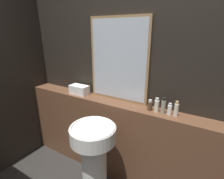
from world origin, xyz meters
The scene contains 10 objects.
wall_back centered at (0.00, 1.67, 1.25)m, with size 8.00×0.06×2.50m.
vanity_counter centered at (0.00, 1.53, 0.48)m, with size 2.59×0.21×0.96m.
pedestal_sink centered at (-0.03, 1.09, 0.55)m, with size 0.42×0.42×0.89m.
mirror centered at (-0.07, 1.62, 1.40)m, with size 0.68×0.03×0.88m.
towel_stack centered at (-0.56, 1.53, 1.01)m, with size 0.23×0.13×0.11m.
shampoo_bottle centered at (0.33, 1.53, 1.01)m, with size 0.05×0.05×0.11m.
conditioner_bottle centered at (0.40, 1.53, 1.02)m, with size 0.05×0.05×0.14m.
lotion_bottle centered at (0.46, 1.53, 1.03)m, with size 0.04×0.04×0.16m.
body_wash_bottle centered at (0.52, 1.53, 1.01)m, with size 0.04×0.04×0.11m.
hand_soap_bottle centered at (0.58, 1.53, 1.02)m, with size 0.04×0.04×0.15m.
Camera 1 is at (0.82, 0.01, 1.70)m, focal length 28.00 mm.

